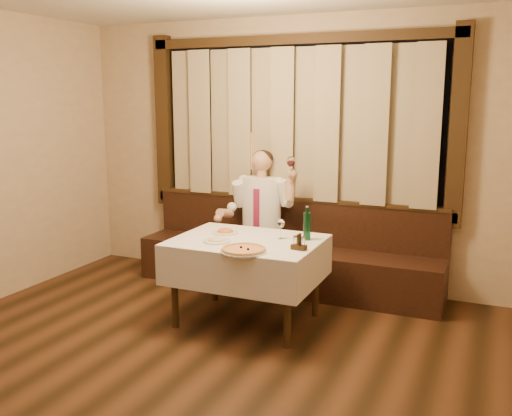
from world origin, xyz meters
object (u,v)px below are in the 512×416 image
at_px(cruet_caddy, 299,244).
at_px(pizza, 244,250).
at_px(dining_table, 247,251).
at_px(seated_man, 259,209).
at_px(pasta_red, 225,230).
at_px(banquette, 287,259).
at_px(pasta_cream, 217,238).
at_px(green_bottle, 307,226).

bearing_deg(cruet_caddy, pizza, -143.95).
relative_size(dining_table, seated_man, 0.88).
bearing_deg(seated_man, cruet_caddy, -52.94).
bearing_deg(pasta_red, cruet_caddy, -18.77).
relative_size(banquette, pizza, 8.49).
bearing_deg(pizza, cruet_caddy, 31.60).
xyz_separation_m(pizza, pasta_cream, (-0.34, 0.20, 0.02)).
height_order(pasta_red, green_bottle, green_bottle).
xyz_separation_m(banquette, pizza, (0.14, -1.40, 0.46)).
distance_m(pizza, seated_man, 1.38).
distance_m(pasta_red, green_bottle, 0.77).
xyz_separation_m(dining_table, cruet_caddy, (0.53, -0.14, 0.15)).
height_order(banquette, pasta_red, banquette).
bearing_deg(green_bottle, pasta_red, -174.91).
relative_size(pizza, green_bottle, 1.27).
height_order(banquette, green_bottle, green_bottle).
distance_m(pizza, green_bottle, 0.68).
relative_size(green_bottle, cruet_caddy, 2.22).
height_order(pasta_cream, green_bottle, green_bottle).
height_order(pasta_red, cruet_caddy, cruet_caddy).
xyz_separation_m(dining_table, pizza, (0.14, -0.38, 0.12)).
height_order(green_bottle, seated_man, seated_man).
bearing_deg(seated_man, pasta_red, -89.49).
xyz_separation_m(pasta_cream, green_bottle, (0.68, 0.38, 0.09)).
bearing_deg(pasta_cream, banquette, 80.59).
bearing_deg(cruet_caddy, dining_table, 169.40).
distance_m(dining_table, cruet_caddy, 0.57).
relative_size(pasta_red, pasta_cream, 1.00).
relative_size(dining_table, green_bottle, 4.27).
bearing_deg(dining_table, green_bottle, 22.35).
distance_m(pasta_cream, green_bottle, 0.79).
xyz_separation_m(cruet_caddy, seated_man, (-0.81, 1.08, 0.03)).
bearing_deg(banquette, pizza, -84.14).
height_order(dining_table, pasta_cream, pasta_cream).
height_order(dining_table, pizza, pizza).
distance_m(pizza, cruet_caddy, 0.45).
bearing_deg(pasta_cream, pasta_red, 103.57).
bearing_deg(pasta_red, pizza, -50.62).
bearing_deg(green_bottle, cruet_caddy, -82.19).
height_order(dining_table, green_bottle, green_bottle).
relative_size(dining_table, pasta_cream, 5.27).
xyz_separation_m(dining_table, pasta_red, (-0.28, 0.13, 0.14)).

